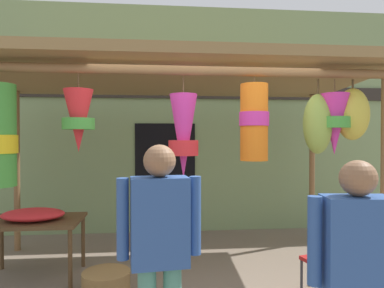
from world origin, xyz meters
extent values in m
cube|color=#7A9360|center=(0.00, 2.75, 2.08)|extent=(10.24, 0.25, 4.16)
cube|color=#2D2823|center=(0.00, 2.61, 2.58)|extent=(9.21, 0.04, 0.24)
cube|color=black|center=(-0.40, 2.62, 1.00)|extent=(1.10, 0.03, 2.00)
cylinder|color=brown|center=(-2.69, 1.77, 1.22)|extent=(0.09, 0.09, 2.45)
cylinder|color=brown|center=(2.03, 1.77, 1.22)|extent=(0.09, 0.09, 2.45)
cylinder|color=brown|center=(-0.33, -0.09, 2.45)|extent=(4.92, 0.10, 0.10)
cylinder|color=brown|center=(-0.33, 1.77, 2.60)|extent=(4.92, 0.10, 0.10)
cube|color=olive|center=(-0.33, 0.84, 2.57)|extent=(5.22, 2.37, 0.25)
cylinder|color=brown|center=(-1.35, -0.10, 2.31)|extent=(0.01, 0.01, 0.16)
cone|color=red|center=(-1.35, -0.10, 1.91)|extent=(0.30, 0.30, 0.65)
cylinder|color=green|center=(-1.35, -0.10, 1.88)|extent=(0.33, 0.33, 0.12)
cylinder|color=brown|center=(-0.25, -0.02, 2.30)|extent=(0.01, 0.01, 0.19)
cone|color=#D13399|center=(-0.25, -0.02, 1.75)|extent=(0.30, 0.30, 0.92)
cylinder|color=red|center=(-0.25, -0.02, 1.62)|extent=(0.33, 0.33, 0.17)
cylinder|color=brown|center=(0.51, -0.09, 2.36)|extent=(0.01, 0.01, 0.08)
cylinder|color=orange|center=(0.51, -0.09, 1.90)|extent=(0.30, 0.30, 0.83)
cylinder|color=#D13399|center=(0.51, -0.09, 1.94)|extent=(0.32, 0.32, 0.15)
cylinder|color=brown|center=(1.45, -0.04, 2.31)|extent=(0.01, 0.01, 0.17)
cone|color=#D13399|center=(1.45, -0.04, 1.89)|extent=(0.32, 0.32, 0.69)
cylinder|color=green|center=(1.45, -0.04, 1.91)|extent=(0.34, 0.34, 0.12)
cylinder|color=#4C3D23|center=(1.68, -0.03, 2.35)|extent=(0.02, 0.02, 0.10)
ellipsoid|color=gold|center=(1.68, -0.03, 2.00)|extent=(0.38, 0.32, 0.59)
cylinder|color=#4C3D23|center=(1.27, 0.00, 2.31)|extent=(0.02, 0.02, 0.17)
ellipsoid|color=#89A842|center=(1.27, 0.00, 1.89)|extent=(0.33, 0.28, 0.68)
cube|color=brown|center=(-2.06, 0.65, 0.71)|extent=(1.15, 0.79, 0.04)
cylinder|color=brown|center=(-1.54, 0.30, 0.34)|extent=(0.05, 0.05, 0.69)
cylinder|color=brown|center=(-2.58, 0.99, 0.34)|extent=(0.05, 0.05, 0.69)
cylinder|color=brown|center=(-1.54, 0.99, 0.34)|extent=(0.05, 0.05, 0.69)
ellipsoid|color=red|center=(-2.05, 0.60, 0.80)|extent=(0.74, 0.52, 0.14)
ellipsoid|color=pink|center=(-1.94, 0.55, 0.80)|extent=(0.33, 0.26, 0.10)
cube|color=#AD1E1E|center=(1.23, -0.33, 0.44)|extent=(0.49, 0.49, 0.04)
cube|color=#AD1E1E|center=(1.40, -0.28, 0.64)|extent=(0.13, 0.40, 0.40)
cylinder|color=#333338|center=(1.01, -0.20, 0.22)|extent=(0.03, 0.03, 0.44)
cylinder|color=#333338|center=(1.36, -0.11, 0.22)|extent=(0.03, 0.03, 0.44)
cylinder|color=#333338|center=(1.45, -0.46, 0.22)|extent=(0.03, 0.03, 0.44)
cylinder|color=olive|center=(-1.11, 0.14, 0.12)|extent=(0.53, 0.53, 0.24)
torus|color=black|center=(1.86, 0.31, 0.33)|extent=(0.70, 0.25, 0.71)
cylinder|color=navy|center=(2.36, 0.46, 0.55)|extent=(0.86, 0.28, 0.04)
cylinder|color=navy|center=(2.27, 0.43, 0.38)|extent=(0.48, 0.17, 0.31)
cylinder|color=navy|center=(2.09, 0.38, 0.71)|extent=(0.03, 0.03, 0.30)
cube|color=black|center=(2.09, 0.38, 0.87)|extent=(0.21, 0.13, 0.05)
cube|color=#2D5193|center=(0.66, -1.82, 1.08)|extent=(0.42, 0.27, 0.59)
cylinder|color=#2D5193|center=(0.41, -1.79, 1.11)|extent=(0.08, 0.08, 0.53)
sphere|color=#896042|center=(0.66, -1.82, 1.49)|extent=(0.22, 0.22, 0.22)
cube|color=#2D5193|center=(-0.52, -1.34, 1.14)|extent=(0.42, 0.27, 0.62)
cylinder|color=#2D5193|center=(-0.77, -1.37, 1.17)|extent=(0.08, 0.08, 0.56)
cylinder|color=#2D5193|center=(-0.26, -1.31, 1.17)|extent=(0.08, 0.08, 0.56)
sphere|color=#896042|center=(-0.52, -1.34, 1.57)|extent=(0.23, 0.23, 0.23)
camera|label=1|loc=(-0.52, -3.78, 1.73)|focal=32.47mm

